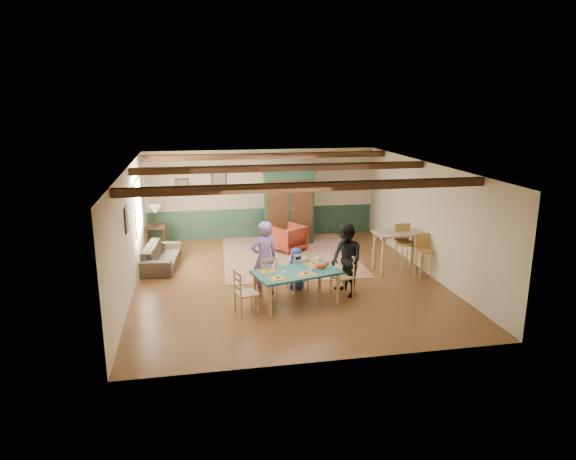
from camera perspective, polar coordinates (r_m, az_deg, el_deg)
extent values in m
plane|color=#503016|center=(12.28, -0.21, -5.48)|extent=(8.00, 8.00, 0.00)
cube|color=beige|center=(15.76, -2.87, 4.04)|extent=(7.00, 0.02, 2.70)
cube|color=beige|center=(11.79, -17.19, -0.13)|extent=(0.02, 8.00, 2.70)
cube|color=beige|center=(12.98, 15.16, 1.30)|extent=(0.02, 8.00, 2.70)
cube|color=white|center=(11.65, -0.22, 7.11)|extent=(7.00, 8.00, 0.02)
cube|color=#213C2B|center=(15.93, -2.82, 0.84)|extent=(6.95, 0.03, 0.90)
cube|color=black|center=(9.43, 2.33, 4.82)|extent=(6.95, 0.16, 0.16)
cube|color=black|center=(12.05, -0.57, 6.92)|extent=(6.95, 0.16, 0.16)
cube|color=black|center=(14.60, -2.39, 8.22)|extent=(6.95, 0.16, 0.16)
imported|color=#7B5B9C|center=(11.07, -2.65, -3.20)|extent=(0.69, 0.54, 1.67)
imported|color=black|center=(11.14, 6.50, -3.36)|extent=(0.79, 0.91, 1.59)
imported|color=navy|center=(11.49, 0.92, -4.35)|extent=(0.54, 0.42, 0.97)
cube|color=tan|center=(14.11, 0.13, -2.80)|extent=(3.77, 4.40, 0.01)
cube|color=black|center=(15.12, 0.08, 2.71)|extent=(1.62, 0.76, 2.23)
imported|color=#541810|center=(14.44, 0.04, -0.89)|extent=(1.10, 1.11, 0.74)
imported|color=#352C21|center=(13.52, -13.88, -2.78)|extent=(0.98, 2.02, 0.57)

